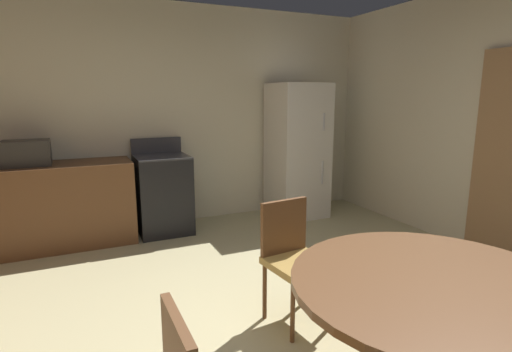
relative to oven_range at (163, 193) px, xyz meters
name	(u,v)px	position (x,y,z in m)	size (l,w,h in m)	color
wall_back	(168,116)	(0.19, 0.40, 0.88)	(5.65, 0.12, 2.70)	beige
kitchen_counter	(34,208)	(-1.34, 0.00, -0.02)	(1.98, 0.60, 0.90)	brown
oven_range	(163,193)	(0.00, 0.00, 0.00)	(0.60, 0.60, 1.10)	black
refrigerator	(297,151)	(1.79, -0.05, 0.41)	(0.68, 0.68, 1.76)	silver
microwave	(27,153)	(-1.35, 0.00, 0.56)	(0.44, 0.32, 0.26)	#2D2B28
dining_table	(432,309)	(0.58, -3.40, 0.14)	(1.34, 1.34, 0.76)	brown
chair_north	(293,254)	(0.45, -2.30, 0.03)	(0.45, 0.45, 0.87)	brown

